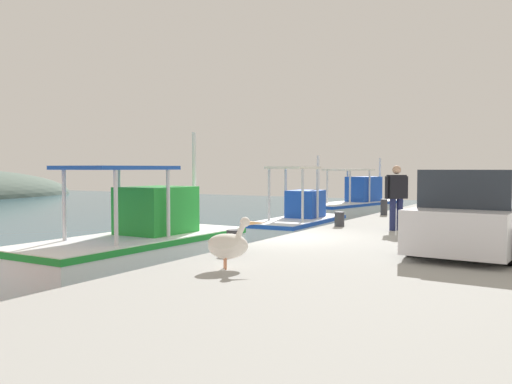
# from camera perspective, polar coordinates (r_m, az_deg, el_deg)

# --- Properties ---
(fishing_boat_second) EXTENTS (5.62, 2.26, 3.27)m
(fishing_boat_second) POSITION_cam_1_polar(r_m,az_deg,el_deg) (12.14, -12.16, -5.66)
(fishing_boat_second) COLOR white
(fishing_boat_second) RESTS_ON ground
(fishing_boat_third) EXTENTS (4.71, 1.84, 2.85)m
(fishing_boat_third) POSITION_cam_1_polar(r_m,az_deg,el_deg) (18.43, 4.55, -3.18)
(fishing_boat_third) COLOR white
(fishing_boat_third) RESTS_ON ground
(fishing_boat_fourth) EXTENTS (6.62, 3.00, 2.91)m
(fishing_boat_fourth) POSITION_cam_1_polar(r_m,az_deg,el_deg) (26.27, 10.37, -1.34)
(fishing_boat_fourth) COLOR white
(fishing_boat_fourth) RESTS_ON ground
(pelican) EXTENTS (0.79, 0.85, 0.82)m
(pelican) POSITION_cam_1_polar(r_m,az_deg,el_deg) (8.74, -2.93, -5.39)
(pelican) COLOR tan
(pelican) RESTS_ON quay_pier
(fisherman_standing) EXTENTS (0.48, 0.49, 1.66)m
(fisherman_standing) POSITION_cam_1_polar(r_m,az_deg,el_deg) (14.47, 14.37, -0.25)
(fisherman_standing) COLOR #1E234C
(fisherman_standing) RESTS_ON quay_pier
(parked_car) EXTENTS (4.21, 2.09, 1.57)m
(parked_car) POSITION_cam_1_polar(r_m,az_deg,el_deg) (11.28, 21.95, -2.17)
(parked_car) COLOR black
(parked_car) RESTS_ON quay_pier
(mooring_bollard_second) EXTENTS (0.27, 0.27, 0.44)m
(mooring_bollard_second) POSITION_cam_1_polar(r_m,az_deg,el_deg) (10.32, -2.33, -5.17)
(mooring_bollard_second) COLOR #333338
(mooring_bollard_second) RESTS_ON quay_pier
(mooring_bollard_third) EXTENTS (0.27, 0.27, 0.40)m
(mooring_bollard_third) POSITION_cam_1_polar(r_m,az_deg,el_deg) (15.21, 8.65, -2.80)
(mooring_bollard_third) COLOR #333338
(mooring_bollard_third) RESTS_ON quay_pier
(mooring_bollard_fourth) EXTENTS (0.23, 0.23, 0.54)m
(mooring_bollard_fourth) POSITION_cam_1_polar(r_m,az_deg,el_deg) (19.15, 13.14, -1.54)
(mooring_bollard_fourth) COLOR #333338
(mooring_bollard_fourth) RESTS_ON quay_pier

